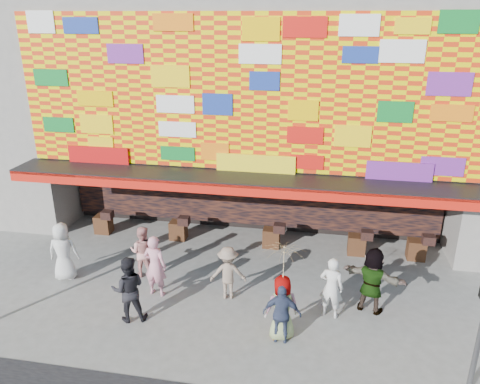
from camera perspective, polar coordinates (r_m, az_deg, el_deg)
The scene contains 12 objects.
ground at distance 13.43m, azimuth -3.02°, elevation -15.19°, with size 90.00×90.00×0.00m, color slate.
shop_building at distance 19.10m, azimuth 2.45°, elevation 12.77°, with size 15.20×9.40×10.00m.
ped_a at distance 15.77m, azimuth -20.75°, elevation -6.80°, with size 0.92×0.60×1.89m, color silver.
ped_b at distance 14.17m, azimuth -10.30°, elevation -8.84°, with size 0.70×0.46×1.92m, color pink.
ped_c at distance 13.24m, azimuth -13.44°, elevation -11.45°, with size 0.92×0.72×1.90m, color black.
ped_d at distance 13.88m, azimuth -1.48°, elevation -9.83°, with size 1.06×0.61×1.64m, color gray.
ped_e at distance 12.22m, azimuth 5.14°, elevation -14.54°, with size 0.98×0.41×1.67m, color #333D5A.
ped_f at distance 13.73m, azimuth 15.82°, elevation -10.31°, with size 1.80×0.57×1.95m, color gray.
ped_g at distance 12.32m, azimuth 5.13°, elevation -13.87°, with size 0.87×0.57×1.79m, color gray.
ped_h at distance 13.28m, azimuth 11.08°, elevation -11.36°, with size 0.66×0.43×1.81m, color silver.
ped_i at distance 15.29m, azimuth -11.78°, elevation -7.09°, with size 0.83×0.64×1.70m, color #D58E89.
parasol at distance 11.64m, azimuth 5.34°, elevation -8.62°, with size 1.09×1.11×1.93m.
Camera 1 is at (2.64, -10.56, 7.88)m, focal length 35.00 mm.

